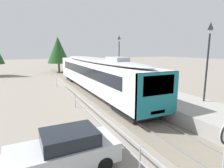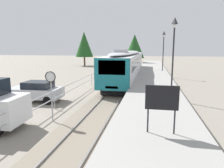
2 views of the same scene
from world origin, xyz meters
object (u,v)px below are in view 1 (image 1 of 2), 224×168
at_px(platform_lamp_mid_platform, 209,47).
at_px(platform_lamp_far_end, 119,48).
at_px(commuter_train, 95,72).
at_px(parked_hatchback_silver, 65,150).

relative_size(platform_lamp_mid_platform, platform_lamp_far_end, 1.00).
distance_m(commuter_train, parked_hatchback_silver, 13.13).
bearing_deg(commuter_train, platform_lamp_far_end, 37.58).
distance_m(platform_lamp_mid_platform, parked_hatchback_silver, 11.07).
height_order(platform_lamp_mid_platform, parked_hatchback_silver, platform_lamp_mid_platform).
bearing_deg(platform_lamp_mid_platform, parked_hatchback_silver, -167.41).
bearing_deg(platform_lamp_far_end, commuter_train, -142.42).
relative_size(commuter_train, platform_lamp_mid_platform, 3.88).
relative_size(platform_lamp_mid_platform, parked_hatchback_silver, 1.32).
bearing_deg(platform_lamp_far_end, parked_hatchback_silver, -123.42).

